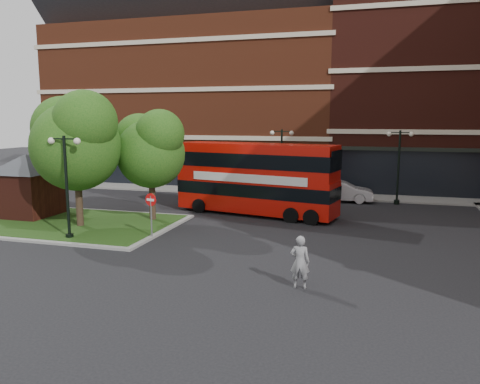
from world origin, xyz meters
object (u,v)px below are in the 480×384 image
(bus, at_px, (256,174))
(woman, at_px, (300,262))
(car_white, at_px, (341,191))
(car_silver, at_px, (248,185))

(bus, bearing_deg, woman, -56.97)
(bus, height_order, car_white, bus)
(car_white, bearing_deg, woman, 177.77)
(bus, distance_m, car_white, 7.74)
(car_silver, bearing_deg, woman, -154.67)
(bus, xyz_separation_m, car_silver, (-2.49, 7.42, -1.78))
(bus, relative_size, car_silver, 2.48)
(car_white, bearing_deg, car_silver, 76.38)
(woman, height_order, car_white, woman)
(woman, distance_m, car_white, 17.60)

